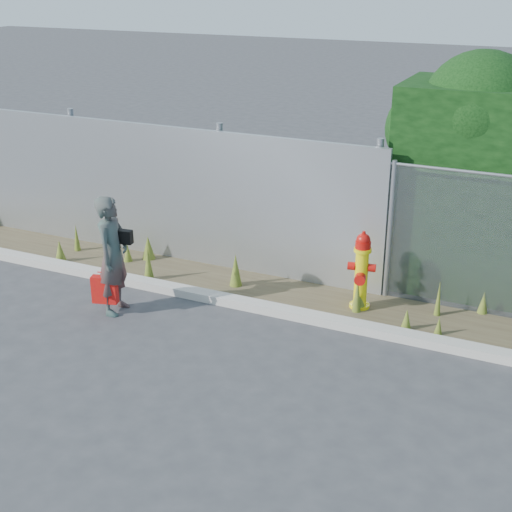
% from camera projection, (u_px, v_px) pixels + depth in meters
% --- Properties ---
extents(ground, '(80.00, 80.00, 0.00)m').
position_uv_depth(ground, '(229.00, 380.00, 8.35)').
color(ground, '#39393B').
rests_on(ground, ground).
extents(curb, '(16.00, 0.22, 0.12)m').
position_uv_depth(curb, '(288.00, 312.00, 9.84)').
color(curb, '#AEA89D').
rests_on(curb, ground).
extents(weed_strip, '(16.00, 1.28, 0.53)m').
position_uv_depth(weed_strip, '(326.00, 296.00, 10.21)').
color(weed_strip, '#4A3E2A').
rests_on(weed_strip, ground).
extents(corrugated_fence, '(8.50, 0.21, 2.30)m').
position_uv_depth(corrugated_fence, '(134.00, 189.00, 11.72)').
color(corrugated_fence, '#A2A4A9').
rests_on(corrugated_fence, ground).
extents(fire_hydrant, '(0.39, 0.35, 1.16)m').
position_uv_depth(fire_hydrant, '(361.00, 272.00, 9.89)').
color(fire_hydrant, yellow).
rests_on(fire_hydrant, ground).
extents(woman, '(0.48, 0.66, 1.68)m').
position_uv_depth(woman, '(113.00, 255.00, 9.71)').
color(woman, '#116B60').
rests_on(woman, ground).
extents(red_tote_bag, '(0.35, 0.13, 0.46)m').
position_uv_depth(red_tote_bag, '(105.00, 290.00, 9.80)').
color(red_tote_bag, red).
extents(black_shoulder_bag, '(0.25, 0.10, 0.19)m').
position_uv_depth(black_shoulder_bag, '(123.00, 237.00, 9.66)').
color(black_shoulder_bag, black).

